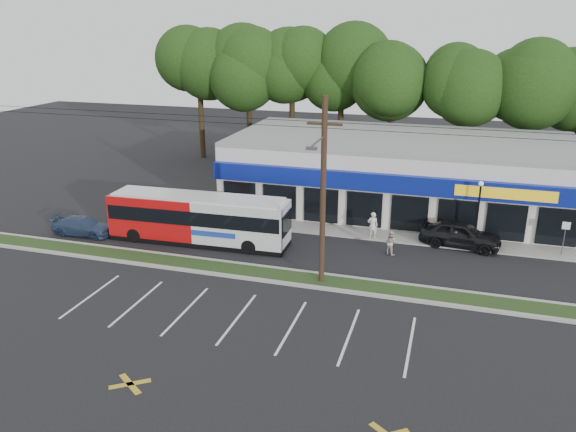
{
  "coord_description": "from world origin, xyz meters",
  "views": [
    {
      "loc": [
        9.25,
        -25.94,
        13.32
      ],
      "look_at": [
        -0.09,
        5.0,
        2.17
      ],
      "focal_mm": 35.0,
      "sensor_mm": 36.0,
      "label": 1
    }
  ],
  "objects_px": {
    "car_dark": "(460,234)",
    "car_silver": "(161,222)",
    "lamp_post": "(479,206)",
    "sign_post": "(565,233)",
    "car_blue": "(83,226)",
    "pedestrian_a": "(373,226)",
    "utility_pole": "(320,186)",
    "pedestrian_b": "(390,243)",
    "metrobus": "(199,218)"
  },
  "relations": [
    {
      "from": "utility_pole",
      "to": "car_dark",
      "type": "height_order",
      "value": "utility_pole"
    },
    {
      "from": "sign_post",
      "to": "car_silver",
      "type": "relative_size",
      "value": 0.45
    },
    {
      "from": "car_dark",
      "to": "utility_pole",
      "type": "bearing_deg",
      "value": 143.59
    },
    {
      "from": "car_silver",
      "to": "pedestrian_a",
      "type": "height_order",
      "value": "pedestrian_a"
    },
    {
      "from": "utility_pole",
      "to": "sign_post",
      "type": "bearing_deg",
      "value": 30.15
    },
    {
      "from": "utility_pole",
      "to": "car_dark",
      "type": "distance_m",
      "value": 11.45
    },
    {
      "from": "lamp_post",
      "to": "sign_post",
      "type": "height_order",
      "value": "lamp_post"
    },
    {
      "from": "lamp_post",
      "to": "pedestrian_b",
      "type": "xyz_separation_m",
      "value": [
        -4.92,
        -2.8,
        -1.91
      ]
    },
    {
      "from": "utility_pole",
      "to": "metrobus",
      "type": "relative_size",
      "value": 4.29
    },
    {
      "from": "sign_post",
      "to": "metrobus",
      "type": "bearing_deg",
      "value": -169.44
    },
    {
      "from": "car_dark",
      "to": "car_silver",
      "type": "relative_size",
      "value": 0.99
    },
    {
      "from": "lamp_post",
      "to": "pedestrian_a",
      "type": "height_order",
      "value": "lamp_post"
    },
    {
      "from": "car_silver",
      "to": "pedestrian_b",
      "type": "bearing_deg",
      "value": -76.07
    },
    {
      "from": "car_blue",
      "to": "car_dark",
      "type": "bearing_deg",
      "value": -80.12
    },
    {
      "from": "lamp_post",
      "to": "sign_post",
      "type": "relative_size",
      "value": 1.91
    },
    {
      "from": "pedestrian_a",
      "to": "car_dark",
      "type": "bearing_deg",
      "value": 169.89
    },
    {
      "from": "lamp_post",
      "to": "car_blue",
      "type": "bearing_deg",
      "value": -167.95
    },
    {
      "from": "lamp_post",
      "to": "car_dark",
      "type": "xyz_separation_m",
      "value": [
        -0.9,
        -0.3,
        -1.83
      ]
    },
    {
      "from": "car_dark",
      "to": "pedestrian_a",
      "type": "height_order",
      "value": "pedestrian_a"
    },
    {
      "from": "lamp_post",
      "to": "pedestrian_a",
      "type": "bearing_deg",
      "value": -174.76
    },
    {
      "from": "utility_pole",
      "to": "pedestrian_b",
      "type": "distance_m",
      "value": 7.61
    },
    {
      "from": "lamp_post",
      "to": "car_silver",
      "type": "height_order",
      "value": "lamp_post"
    },
    {
      "from": "lamp_post",
      "to": "metrobus",
      "type": "relative_size",
      "value": 0.36
    },
    {
      "from": "sign_post",
      "to": "metrobus",
      "type": "height_order",
      "value": "metrobus"
    },
    {
      "from": "car_silver",
      "to": "car_blue",
      "type": "bearing_deg",
      "value": 120.12
    },
    {
      "from": "lamp_post",
      "to": "car_dark",
      "type": "distance_m",
      "value": 2.06
    },
    {
      "from": "pedestrian_b",
      "to": "car_blue",
      "type": "bearing_deg",
      "value": 35.48
    },
    {
      "from": "metrobus",
      "to": "pedestrian_b",
      "type": "height_order",
      "value": "metrobus"
    },
    {
      "from": "car_silver",
      "to": "pedestrian_a",
      "type": "xyz_separation_m",
      "value": [
        13.65,
        3.03,
        0.11
      ]
    },
    {
      "from": "car_dark",
      "to": "metrobus",
      "type": "bearing_deg",
      "value": 111.49
    },
    {
      "from": "car_dark",
      "to": "car_silver",
      "type": "bearing_deg",
      "value": 107.26
    },
    {
      "from": "lamp_post",
      "to": "metrobus",
      "type": "xyz_separation_m",
      "value": [
        -16.85,
        -4.3,
        -1.02
      ]
    },
    {
      "from": "car_dark",
      "to": "car_blue",
      "type": "distance_m",
      "value": 24.45
    },
    {
      "from": "car_silver",
      "to": "pedestrian_a",
      "type": "bearing_deg",
      "value": -66.64
    },
    {
      "from": "lamp_post",
      "to": "pedestrian_b",
      "type": "bearing_deg",
      "value": -150.38
    },
    {
      "from": "lamp_post",
      "to": "car_dark",
      "type": "bearing_deg",
      "value": -161.5
    },
    {
      "from": "car_dark",
      "to": "car_blue",
      "type": "xyz_separation_m",
      "value": [
        -23.93,
        -5.0,
        -0.24
      ]
    },
    {
      "from": "utility_pole",
      "to": "car_blue",
      "type": "xyz_separation_m",
      "value": [
        -16.66,
        2.57,
        -4.81
      ]
    },
    {
      "from": "lamp_post",
      "to": "pedestrian_a",
      "type": "xyz_separation_m",
      "value": [
        -6.35,
        -0.58,
        -1.75
      ]
    },
    {
      "from": "car_silver",
      "to": "pedestrian_b",
      "type": "distance_m",
      "value": 15.1
    },
    {
      "from": "car_silver",
      "to": "utility_pole",
      "type": "bearing_deg",
      "value": -98.96
    },
    {
      "from": "car_dark",
      "to": "car_silver",
      "type": "xyz_separation_m",
      "value": [
        -19.1,
        -3.31,
        -0.02
      ]
    },
    {
      "from": "utility_pole",
      "to": "pedestrian_a",
      "type": "bearing_deg",
      "value": 75.99
    },
    {
      "from": "sign_post",
      "to": "utility_pole",
      "type": "bearing_deg",
      "value": -149.85
    },
    {
      "from": "car_blue",
      "to": "lamp_post",
      "type": "bearing_deg",
      "value": -79.87
    },
    {
      "from": "lamp_post",
      "to": "car_dark",
      "type": "height_order",
      "value": "lamp_post"
    },
    {
      "from": "car_dark",
      "to": "pedestrian_b",
      "type": "relative_size",
      "value": 3.25
    },
    {
      "from": "lamp_post",
      "to": "car_silver",
      "type": "xyz_separation_m",
      "value": [
        -20.0,
        -3.61,
        -1.85
      ]
    },
    {
      "from": "metrobus",
      "to": "car_silver",
      "type": "xyz_separation_m",
      "value": [
        -3.15,
        0.69,
        -0.83
      ]
    },
    {
      "from": "car_blue",
      "to": "pedestrian_b",
      "type": "height_order",
      "value": "pedestrian_b"
    }
  ]
}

